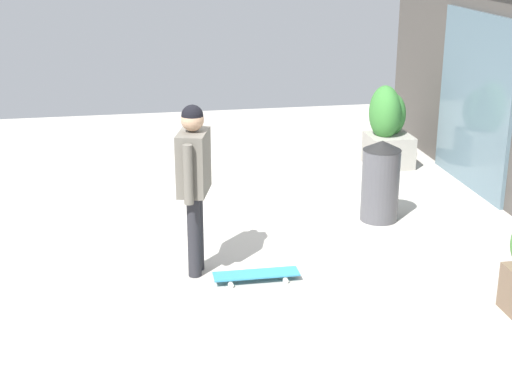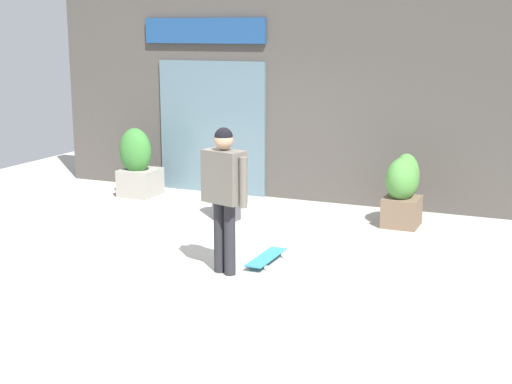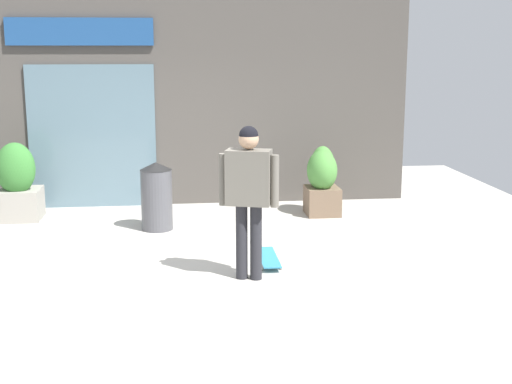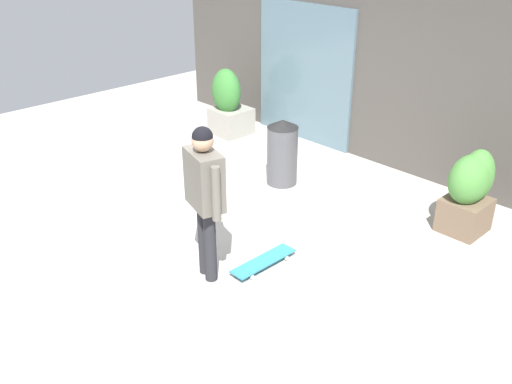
# 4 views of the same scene
# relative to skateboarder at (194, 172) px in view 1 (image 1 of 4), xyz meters

# --- Properties ---
(ground_plane) EXTENTS (12.00, 12.00, 0.00)m
(ground_plane) POSITION_rel_skateboarder_xyz_m (-1.00, 1.00, -1.05)
(ground_plane) COLOR #B2ADA3
(skateboarder) EXTENTS (0.64, 0.38, 1.70)m
(skateboarder) POSITION_rel_skateboarder_xyz_m (0.00, 0.00, 0.00)
(skateboarder) COLOR #28282D
(skateboarder) RESTS_ON ground_plane
(skateboard) EXTENTS (0.26, 0.84, 0.08)m
(skateboard) POSITION_rel_skateboarder_xyz_m (0.29, 0.55, -0.99)
(skateboard) COLOR teal
(skateboard) RESTS_ON ground_plane
(planter_box_left) EXTENTS (0.63, 0.61, 1.16)m
(planter_box_left) POSITION_rel_skateboarder_xyz_m (-3.13, 3.08, -0.48)
(planter_box_left) COLOR gray
(planter_box_left) RESTS_ON ground_plane
(trash_bin) EXTENTS (0.44, 0.44, 0.96)m
(trash_bin) POSITION_rel_skateboarder_xyz_m (-1.06, 2.26, -0.57)
(trash_bin) COLOR #4C4C51
(trash_bin) RESTS_ON ground_plane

